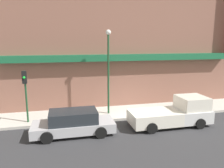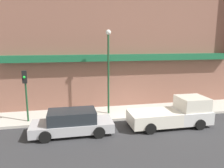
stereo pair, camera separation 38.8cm
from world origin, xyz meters
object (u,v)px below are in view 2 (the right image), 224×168
Objects in this scene: parked_car at (72,122)px; traffic_light at (25,87)px; fire_hydrant at (89,113)px; street_lamp at (108,63)px; pickup_truck at (175,114)px.

parked_car is 4.01m from traffic_light.
fire_hydrant is at bearing 60.31° from parked_car.
fire_hydrant is 3.76m from street_lamp.
pickup_truck is 5.69m from fire_hydrant.
street_lamp reaches higher than pickup_truck.
street_lamp is at bearing 46.67° from parked_car.
parked_car is at bearing -120.32° from fire_hydrant.
pickup_truck is 5.64m from street_lamp.
pickup_truck reaches higher than fire_hydrant.
parked_car reaches higher than fire_hydrant.
fire_hydrant is at bearing -1.93° from traffic_light.
pickup_truck is 7.35× the size of fire_hydrant.
traffic_light reaches higher than fire_hydrant.
pickup_truck reaches higher than parked_car.
traffic_light is (-5.54, -0.62, -1.37)m from street_lamp.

